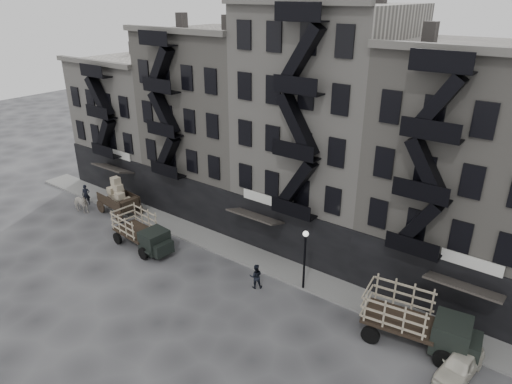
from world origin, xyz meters
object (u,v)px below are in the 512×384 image
Objects in this scene: horse at (80,203)px; pedestrian_west at (86,195)px; wagon at (117,193)px; car_east at (460,365)px; stake_truck_east at (417,318)px; pedestrian_mid at (256,276)px; stake_truck_west at (141,229)px.

pedestrian_west is at bearing 32.11° from horse.
car_east is (28.69, -1.48, -1.28)m from wagon.
car_east is at bearing 2.53° from wagon.
car_east is at bearing -26.78° from stake_truck_east.
pedestrian_mid reaches higher than car_east.
wagon is (2.81, 1.90, 1.06)m from horse.
stake_truck_west is at bearing -34.18° from pedestrian_mid.
horse is 28.96m from stake_truck_east.
pedestrian_west is 19.93m from pedestrian_mid.
pedestrian_west is at bearing -42.70° from pedestrian_mid.
stake_truck_west is 2.91× the size of pedestrian_west.
car_east is 2.11× the size of pedestrian_mid.
pedestrian_mid is at bearing -94.22° from horse.
wagon is 26.12m from stake_truck_east.
stake_truck_east is 1.72× the size of car_east.
stake_truck_east is (28.92, 1.32, 0.88)m from horse.
pedestrian_west is at bearing 174.01° from stake_truck_west.
stake_truck_west is at bearing -169.62° from car_east.
horse is 1.06× the size of pedestrian_west.
stake_truck_west is at bearing -64.21° from pedestrian_west.
horse is at bearing 175.13° from stake_truck_east.
pedestrian_west is (-32.49, 0.89, 0.32)m from car_east.
car_east is 1.93× the size of pedestrian_west.
horse is at bearing -179.05° from stake_truck_west.
horse is 9.04m from stake_truck_west.
horse is 1.17× the size of pedestrian_mid.
wagon reaches higher than pedestrian_mid.
horse is 0.48× the size of wagon.
stake_truck_east reaches higher than pedestrian_west.
stake_truck_east is 10.09m from pedestrian_mid.
wagon is at bearing 171.24° from stake_truck_east.
stake_truck_east is at bearing 4.22° from wagon.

